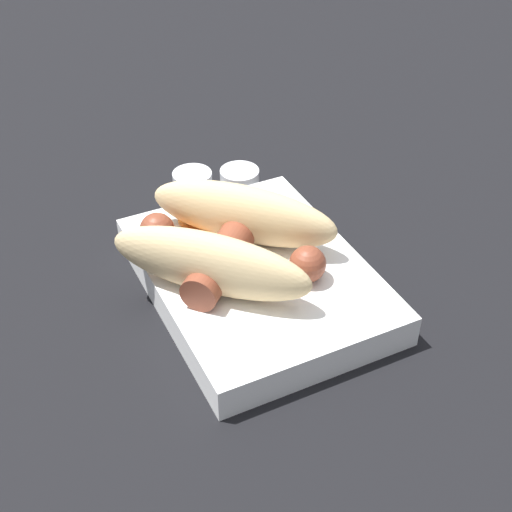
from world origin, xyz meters
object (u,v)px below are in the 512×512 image
(food_tray, at_px, (256,278))
(condiment_cup_near, at_px, (240,184))
(sausage, at_px, (230,247))
(condiment_cup_far, at_px, (193,187))
(bread_roll, at_px, (227,237))

(food_tray, xyz_separation_m, condiment_cup_near, (0.15, -0.05, -0.00))
(sausage, xyz_separation_m, condiment_cup_far, (0.15, -0.02, -0.03))
(food_tray, height_order, sausage, sausage)
(bread_roll, bearing_deg, food_tray, -123.95)
(food_tray, distance_m, condiment_cup_far, 0.16)
(sausage, relative_size, condiment_cup_far, 3.22)
(food_tray, distance_m, bread_roll, 0.05)
(bread_roll, xyz_separation_m, condiment_cup_far, (0.15, -0.03, -0.04))
(condiment_cup_far, bearing_deg, sausage, 170.72)
(food_tray, xyz_separation_m, sausage, (0.02, 0.02, 0.03))
(food_tray, relative_size, bread_roll, 1.17)
(bread_roll, relative_size, sausage, 1.53)
(sausage, distance_m, condiment_cup_far, 0.15)
(food_tray, bearing_deg, bread_roll, 56.05)
(bread_roll, bearing_deg, condiment_cup_near, -28.88)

